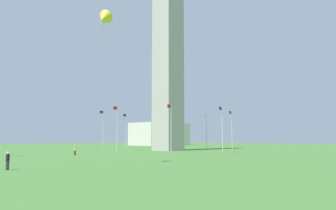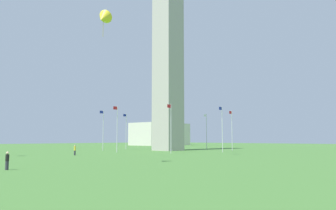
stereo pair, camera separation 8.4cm
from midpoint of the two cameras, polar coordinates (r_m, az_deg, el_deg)
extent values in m
plane|color=#3D6B2D|center=(80.62, -0.03, -7.66)|extent=(260.00, 260.00, 0.00)
cube|color=#A8A399|center=(82.82, -0.03, 7.73)|extent=(5.50, 5.50, 43.98)
cylinder|color=silver|center=(70.14, -8.58, -4.02)|extent=(0.14, 0.14, 9.48)
cube|color=red|center=(70.05, -8.88, -0.50)|extent=(1.00, 0.03, 0.64)
cylinder|color=silver|center=(65.30, 0.48, -3.97)|extent=(0.14, 0.14, 9.48)
cube|color=red|center=(65.16, 0.15, -0.19)|extent=(1.00, 0.03, 0.64)
cylinder|color=silver|center=(71.08, 9.08, -4.04)|extent=(0.14, 0.14, 9.48)
cube|color=#1E2D99|center=(70.87, 8.78, -0.56)|extent=(1.00, 0.03, 0.64)
cylinder|color=silver|center=(82.61, 10.67, -4.23)|extent=(0.14, 0.14, 9.48)
cube|color=red|center=(82.35, 10.42, -1.24)|extent=(1.00, 0.03, 0.64)
cylinder|color=silver|center=(92.41, 6.46, -4.43)|extent=(0.14, 0.14, 9.48)
cube|color=white|center=(92.16, 6.22, -1.76)|extent=(1.00, 0.03, 0.64)
cylinder|color=silver|center=(95.89, -0.38, -4.51)|extent=(0.14, 0.14, 9.48)
cube|color=red|center=(95.68, -0.60, -1.94)|extent=(1.00, 0.03, 0.64)
cylinder|color=silver|center=(91.69, -7.09, -4.41)|extent=(0.14, 0.14, 9.48)
cube|color=#1E2D99|center=(91.53, -7.32, -1.72)|extent=(1.00, 0.03, 0.64)
cylinder|color=silver|center=(81.46, -10.89, -4.20)|extent=(0.14, 0.14, 9.48)
cube|color=#1E2D99|center=(81.35, -11.14, -1.17)|extent=(1.00, 0.03, 0.64)
cylinder|color=#2D2D38|center=(34.14, -25.45, -9.17)|extent=(0.29, 0.29, 0.80)
cylinder|color=black|center=(34.09, -25.40, -8.00)|extent=(0.32, 0.32, 0.60)
sphere|color=beige|center=(34.08, -25.37, -7.30)|extent=(0.24, 0.24, 0.24)
cylinder|color=#2D2D38|center=(59.70, -15.43, -7.78)|extent=(0.29, 0.29, 0.80)
cylinder|color=yellow|center=(59.67, -15.41, -7.06)|extent=(0.32, 0.32, 0.69)
sphere|color=tan|center=(59.66, -15.40, -6.61)|extent=(0.24, 0.24, 0.24)
cone|color=yellow|center=(38.80, -10.82, 14.14)|extent=(2.42, 2.19, 2.00)
cylinder|color=#A4921C|center=(38.42, -10.86, 12.46)|extent=(0.04, 0.04, 1.80)
cube|color=beige|center=(144.63, -1.40, -4.94)|extent=(23.72, 13.80, 9.27)
camera|label=1|loc=(0.04, -90.03, 0.00)|focal=36.25mm
camera|label=2|loc=(0.04, 89.97, 0.00)|focal=36.25mm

